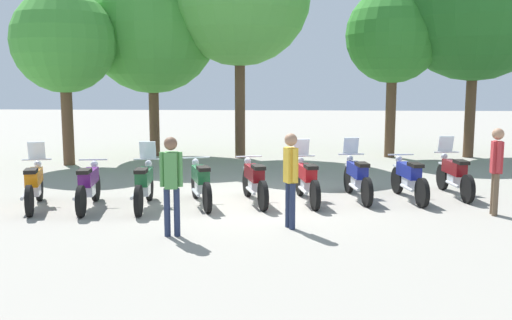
{
  "coord_description": "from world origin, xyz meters",
  "views": [
    {
      "loc": [
        0.77,
        -12.26,
        2.7
      ],
      "look_at": [
        0.0,
        0.5,
        0.9
      ],
      "focal_mm": 39.5,
      "sensor_mm": 36.0,
      "label": 1
    }
  ],
  "objects_px": {
    "tree_4": "(476,0)",
    "motorcycle_1": "(89,185)",
    "person_2": "(171,178)",
    "motorcycle_3": "(200,182)",
    "motorcycle_2": "(144,184)",
    "motorcycle_7": "(409,178)",
    "motorcycle_8": "(454,174)",
    "person_0": "(496,164)",
    "person_1": "(291,173)",
    "tree_0": "(64,42)",
    "motorcycle_0": "(34,184)",
    "motorcycle_5": "(307,179)",
    "motorcycle_6": "(357,177)",
    "tree_3": "(393,36)",
    "motorcycle_4": "(254,181)",
    "tree_1": "(152,28)"
  },
  "relations": [
    {
      "from": "motorcycle_0",
      "to": "motorcycle_3",
      "type": "height_order",
      "value": "motorcycle_0"
    },
    {
      "from": "motorcycle_6",
      "to": "person_1",
      "type": "xyz_separation_m",
      "value": [
        -1.53,
        -2.7,
        0.52
      ]
    },
    {
      "from": "motorcycle_3",
      "to": "motorcycle_5",
      "type": "height_order",
      "value": "motorcycle_5"
    },
    {
      "from": "motorcycle_2",
      "to": "motorcycle_7",
      "type": "height_order",
      "value": "motorcycle_2"
    },
    {
      "from": "person_2",
      "to": "motorcycle_4",
      "type": "bearing_deg",
      "value": 151.66
    },
    {
      "from": "motorcycle_5",
      "to": "motorcycle_8",
      "type": "distance_m",
      "value": 3.62
    },
    {
      "from": "motorcycle_4",
      "to": "tree_0",
      "type": "relative_size",
      "value": 0.38
    },
    {
      "from": "motorcycle_7",
      "to": "person_2",
      "type": "relative_size",
      "value": 1.24
    },
    {
      "from": "motorcycle_8",
      "to": "motorcycle_4",
      "type": "bearing_deg",
      "value": 97.64
    },
    {
      "from": "motorcycle_1",
      "to": "tree_1",
      "type": "relative_size",
      "value": 0.32
    },
    {
      "from": "motorcycle_7",
      "to": "motorcycle_8",
      "type": "bearing_deg",
      "value": -74.35
    },
    {
      "from": "person_1",
      "to": "tree_4",
      "type": "xyz_separation_m",
      "value": [
        6.35,
        10.19,
        4.43
      ]
    },
    {
      "from": "tree_4",
      "to": "person_0",
      "type": "bearing_deg",
      "value": -103.99
    },
    {
      "from": "person_0",
      "to": "tree_0",
      "type": "relative_size",
      "value": 0.32
    },
    {
      "from": "motorcycle_3",
      "to": "motorcycle_7",
      "type": "bearing_deg",
      "value": -98.84
    },
    {
      "from": "person_2",
      "to": "motorcycle_3",
      "type": "bearing_deg",
      "value": 173.67
    },
    {
      "from": "motorcycle_8",
      "to": "person_0",
      "type": "height_order",
      "value": "person_0"
    },
    {
      "from": "motorcycle_6",
      "to": "motorcycle_8",
      "type": "bearing_deg",
      "value": -86.25
    },
    {
      "from": "person_2",
      "to": "motorcycle_5",
      "type": "bearing_deg",
      "value": 136.55
    },
    {
      "from": "motorcycle_7",
      "to": "tree_3",
      "type": "xyz_separation_m",
      "value": [
        0.85,
        7.38,
        3.73
      ]
    },
    {
      "from": "motorcycle_0",
      "to": "person_2",
      "type": "distance_m",
      "value": 4.0
    },
    {
      "from": "motorcycle_0",
      "to": "tree_0",
      "type": "height_order",
      "value": "tree_0"
    },
    {
      "from": "motorcycle_1",
      "to": "motorcycle_5",
      "type": "xyz_separation_m",
      "value": [
        4.66,
        0.91,
        0.01
      ]
    },
    {
      "from": "person_1",
      "to": "tree_4",
      "type": "distance_m",
      "value": 12.8
    },
    {
      "from": "motorcycle_7",
      "to": "motorcycle_8",
      "type": "relative_size",
      "value": 0.99
    },
    {
      "from": "motorcycle_2",
      "to": "motorcycle_7",
      "type": "xyz_separation_m",
      "value": [
        5.83,
        1.14,
        -0.01
      ]
    },
    {
      "from": "motorcycle_7",
      "to": "person_2",
      "type": "distance_m",
      "value": 5.85
    },
    {
      "from": "tree_0",
      "to": "motorcycle_0",
      "type": "bearing_deg",
      "value": -74.63
    },
    {
      "from": "motorcycle_1",
      "to": "person_0",
      "type": "bearing_deg",
      "value": -99.43
    },
    {
      "from": "motorcycle_8",
      "to": "tree_4",
      "type": "relative_size",
      "value": 0.26
    },
    {
      "from": "tree_4",
      "to": "motorcycle_5",
      "type": "bearing_deg",
      "value": -127.16
    },
    {
      "from": "motorcycle_4",
      "to": "motorcycle_5",
      "type": "relative_size",
      "value": 0.98
    },
    {
      "from": "person_2",
      "to": "tree_0",
      "type": "height_order",
      "value": "tree_0"
    },
    {
      "from": "motorcycle_5",
      "to": "motorcycle_6",
      "type": "bearing_deg",
      "value": -81.83
    },
    {
      "from": "motorcycle_1",
      "to": "motorcycle_7",
      "type": "bearing_deg",
      "value": -88.21
    },
    {
      "from": "motorcycle_7",
      "to": "person_2",
      "type": "xyz_separation_m",
      "value": [
        -4.76,
        -3.35,
        0.53
      ]
    },
    {
      "from": "tree_3",
      "to": "motorcycle_4",
      "type": "bearing_deg",
      "value": -118.76
    },
    {
      "from": "motorcycle_1",
      "to": "motorcycle_7",
      "type": "relative_size",
      "value": 1.0
    },
    {
      "from": "motorcycle_1",
      "to": "motorcycle_2",
      "type": "height_order",
      "value": "motorcycle_2"
    },
    {
      "from": "tree_4",
      "to": "motorcycle_1",
      "type": "bearing_deg",
      "value": -140.42
    },
    {
      "from": "tree_4",
      "to": "motorcycle_0",
      "type": "bearing_deg",
      "value": -143.23
    },
    {
      "from": "motorcycle_4",
      "to": "tree_3",
      "type": "bearing_deg",
      "value": -45.35
    },
    {
      "from": "person_1",
      "to": "motorcycle_7",
      "type": "bearing_deg",
      "value": -161.87
    },
    {
      "from": "motorcycle_7",
      "to": "motorcycle_8",
      "type": "height_order",
      "value": "motorcycle_8"
    },
    {
      "from": "person_0",
      "to": "motorcycle_2",
      "type": "bearing_deg",
      "value": 3.59
    },
    {
      "from": "motorcycle_3",
      "to": "tree_4",
      "type": "bearing_deg",
      "value": -63.55
    },
    {
      "from": "motorcycle_8",
      "to": "person_0",
      "type": "distance_m",
      "value": 2.02
    },
    {
      "from": "tree_3",
      "to": "tree_1",
      "type": "bearing_deg",
      "value": -178.96
    },
    {
      "from": "motorcycle_1",
      "to": "motorcycle_7",
      "type": "height_order",
      "value": "same"
    },
    {
      "from": "motorcycle_8",
      "to": "motorcycle_1",
      "type": "bearing_deg",
      "value": 97.29
    }
  ]
}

